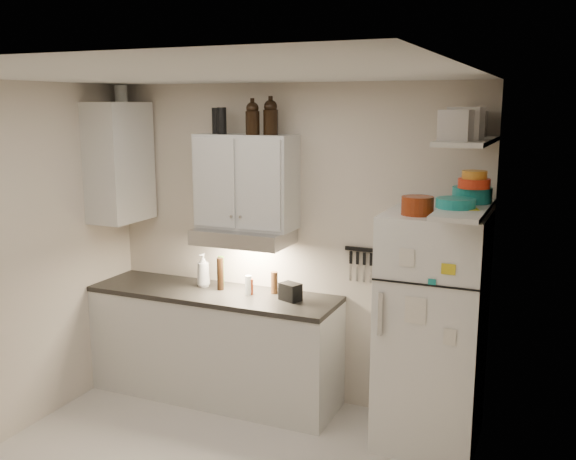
% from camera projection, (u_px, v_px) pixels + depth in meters
% --- Properties ---
extents(ceiling, '(3.20, 3.00, 0.02)m').
position_uv_depth(ceiling, '(185.00, 72.00, 3.66)').
color(ceiling, silver).
rests_on(ceiling, ground).
extents(back_wall, '(3.20, 0.02, 2.60)m').
position_uv_depth(back_wall, '(290.00, 244.00, 5.27)').
color(back_wall, beige).
rests_on(back_wall, ground).
extents(right_wall, '(0.02, 3.00, 2.60)m').
position_uv_depth(right_wall, '(462.00, 329.00, 3.28)').
color(right_wall, beige).
rests_on(right_wall, ground).
extents(base_cabinet, '(2.10, 0.60, 0.88)m').
position_uv_depth(base_cabinet, '(215.00, 346.00, 5.37)').
color(base_cabinet, silver).
rests_on(base_cabinet, floor).
extents(countertop, '(2.10, 0.62, 0.04)m').
position_uv_depth(countertop, '(213.00, 294.00, 5.28)').
color(countertop, black).
rests_on(countertop, base_cabinet).
extents(upper_cabinet, '(0.80, 0.33, 0.75)m').
position_uv_depth(upper_cabinet, '(247.00, 182.00, 5.13)').
color(upper_cabinet, silver).
rests_on(upper_cabinet, back_wall).
extents(side_cabinet, '(0.33, 0.55, 1.00)m').
position_uv_depth(side_cabinet, '(120.00, 162.00, 5.42)').
color(side_cabinet, silver).
rests_on(side_cabinet, left_wall).
extents(range_hood, '(0.76, 0.46, 0.12)m').
position_uv_depth(range_hood, '(244.00, 236.00, 5.15)').
color(range_hood, silver).
rests_on(range_hood, back_wall).
extents(fridge, '(0.70, 0.68, 1.70)m').
position_uv_depth(fridge, '(432.00, 331.00, 4.55)').
color(fridge, white).
rests_on(fridge, floor).
extents(shelf_hi, '(0.30, 0.95, 0.03)m').
position_uv_depth(shelf_hi, '(468.00, 141.00, 4.09)').
color(shelf_hi, silver).
rests_on(shelf_hi, right_wall).
extents(shelf_lo, '(0.30, 0.95, 0.03)m').
position_uv_depth(shelf_lo, '(464.00, 209.00, 4.18)').
color(shelf_lo, silver).
rests_on(shelf_lo, right_wall).
extents(knife_strip, '(0.42, 0.02, 0.03)m').
position_uv_depth(knife_strip, '(371.00, 250.00, 4.97)').
color(knife_strip, black).
rests_on(knife_strip, back_wall).
extents(dutch_oven, '(0.26, 0.26, 0.13)m').
position_uv_depth(dutch_oven, '(417.00, 206.00, 4.30)').
color(dutch_oven, maroon).
rests_on(dutch_oven, fridge).
extents(book_stack, '(0.25, 0.28, 0.08)m').
position_uv_depth(book_stack, '(461.00, 213.00, 4.14)').
color(book_stack, gold).
rests_on(book_stack, fridge).
extents(spice_jar, '(0.08, 0.08, 0.10)m').
position_uv_depth(spice_jar, '(445.00, 206.00, 4.38)').
color(spice_jar, silver).
rests_on(spice_jar, fridge).
extents(stock_pot, '(0.31, 0.31, 0.17)m').
position_uv_depth(stock_pot, '(469.00, 124.00, 4.38)').
color(stock_pot, silver).
rests_on(stock_pot, shelf_hi).
extents(tin_a, '(0.21, 0.19, 0.20)m').
position_uv_depth(tin_a, '(466.00, 123.00, 3.97)').
color(tin_a, '#AAAAAD').
rests_on(tin_a, shelf_hi).
extents(tin_b, '(0.20, 0.20, 0.18)m').
position_uv_depth(tin_b, '(456.00, 125.00, 3.86)').
color(tin_b, '#AAAAAD').
rests_on(tin_b, shelf_hi).
extents(bowl_teal, '(0.27, 0.27, 0.11)m').
position_uv_depth(bowl_teal, '(472.00, 195.00, 4.35)').
color(bowl_teal, teal).
rests_on(bowl_teal, shelf_lo).
extents(bowl_orange, '(0.21, 0.21, 0.06)m').
position_uv_depth(bowl_orange, '(474.00, 183.00, 4.27)').
color(bowl_orange, red).
rests_on(bowl_orange, bowl_teal).
extents(bowl_yellow, '(0.17, 0.17, 0.05)m').
position_uv_depth(bowl_yellow, '(475.00, 175.00, 4.26)').
color(bowl_yellow, orange).
rests_on(bowl_yellow, bowl_orange).
extents(plates, '(0.31, 0.31, 0.06)m').
position_uv_depth(plates, '(456.00, 203.00, 4.12)').
color(plates, teal).
rests_on(plates, shelf_lo).
extents(growler_a, '(0.14, 0.14, 0.26)m').
position_uv_depth(growler_a, '(253.00, 118.00, 4.93)').
color(growler_a, black).
rests_on(growler_a, upper_cabinet).
extents(growler_b, '(0.14, 0.14, 0.27)m').
position_uv_depth(growler_b, '(271.00, 117.00, 4.93)').
color(growler_b, black).
rests_on(growler_b, upper_cabinet).
extents(thermos_a, '(0.09, 0.09, 0.21)m').
position_uv_depth(thermos_a, '(222.00, 121.00, 5.03)').
color(thermos_a, black).
rests_on(thermos_a, upper_cabinet).
extents(thermos_b, '(0.08, 0.08, 0.21)m').
position_uv_depth(thermos_b, '(216.00, 121.00, 5.10)').
color(thermos_b, black).
rests_on(thermos_b, upper_cabinet).
extents(side_jar, '(0.13, 0.13, 0.14)m').
position_uv_depth(side_jar, '(121.00, 94.00, 5.44)').
color(side_jar, silver).
rests_on(side_jar, side_cabinet).
extents(soap_bottle, '(0.13, 0.13, 0.32)m').
position_uv_depth(soap_bottle, '(203.00, 268.00, 5.39)').
color(soap_bottle, silver).
rests_on(soap_bottle, countertop).
extents(pepper_mill, '(0.06, 0.06, 0.18)m').
position_uv_depth(pepper_mill, '(274.00, 283.00, 5.20)').
color(pepper_mill, brown).
rests_on(pepper_mill, countertop).
extents(oil_bottle, '(0.06, 0.06, 0.26)m').
position_uv_depth(oil_bottle, '(221.00, 272.00, 5.38)').
color(oil_bottle, '#335C17').
rests_on(oil_bottle, countertop).
extents(vinegar_bottle, '(0.07, 0.07, 0.27)m').
position_uv_depth(vinegar_bottle, '(220.00, 274.00, 5.29)').
color(vinegar_bottle, black).
rests_on(vinegar_bottle, countertop).
extents(clear_bottle, '(0.06, 0.06, 0.16)m').
position_uv_depth(clear_bottle, '(248.00, 285.00, 5.17)').
color(clear_bottle, silver).
rests_on(clear_bottle, countertop).
extents(red_jar, '(0.08, 0.08, 0.13)m').
position_uv_depth(red_jar, '(249.00, 287.00, 5.19)').
color(red_jar, maroon).
rests_on(red_jar, countertop).
extents(caddy, '(0.19, 0.17, 0.14)m').
position_uv_depth(caddy, '(290.00, 292.00, 5.02)').
color(caddy, black).
rests_on(caddy, countertop).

